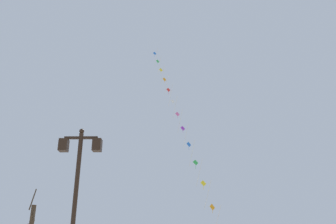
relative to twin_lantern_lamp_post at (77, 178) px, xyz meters
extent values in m
cylinder|color=black|center=(0.00, 0.00, -1.07)|extent=(0.14, 0.14, 5.10)
sphere|color=black|center=(0.00, 0.00, 1.56)|extent=(0.16, 0.16, 0.16)
cube|color=black|center=(0.00, 0.00, 1.33)|extent=(1.09, 0.08, 0.08)
cube|color=black|center=(-0.54, 0.00, 1.08)|extent=(0.28, 0.28, 0.40)
cube|color=beige|center=(-0.54, 0.00, 1.08)|extent=(0.19, 0.19, 0.30)
cube|color=black|center=(0.54, 0.00, 1.08)|extent=(0.28, 0.28, 0.40)
cube|color=beige|center=(0.54, 0.00, 1.08)|extent=(0.19, 0.19, 0.30)
cylinder|color=silver|center=(5.56, 10.56, -0.34)|extent=(0.42, 1.12, 1.66)
cylinder|color=silver|center=(5.17, 11.66, 1.31)|extent=(0.42, 1.12, 1.66)
cylinder|color=silver|center=(4.77, 12.76, 2.96)|extent=(0.42, 1.12, 1.66)
cylinder|color=silver|center=(4.38, 13.86, 4.61)|extent=(0.42, 1.12, 1.66)
cylinder|color=silver|center=(3.99, 14.96, 6.26)|extent=(0.42, 1.12, 1.66)
cylinder|color=silver|center=(3.60, 16.06, 7.91)|extent=(0.42, 1.12, 1.66)
cylinder|color=silver|center=(3.20, 17.16, 9.56)|extent=(0.42, 1.12, 1.66)
cylinder|color=silver|center=(2.81, 18.26, 11.21)|extent=(0.42, 1.12, 1.66)
cylinder|color=silver|center=(2.42, 19.36, 12.86)|extent=(0.42, 1.12, 1.66)
cylinder|color=silver|center=(2.03, 20.46, 14.51)|extent=(0.42, 1.12, 1.66)
cylinder|color=silver|center=(1.63, 21.56, 16.15)|extent=(0.42, 1.12, 1.66)
cylinder|color=silver|center=(1.24, 22.66, 17.80)|extent=(0.42, 1.12, 1.66)
cube|color=orange|center=(5.36, 11.11, 0.48)|extent=(0.34, 0.22, 0.39)
cylinder|color=orange|center=(5.36, 11.11, 0.22)|extent=(0.03, 0.04, 0.20)
cube|color=yellow|center=(4.97, 12.21, 2.13)|extent=(0.38, 0.11, 0.39)
cylinder|color=yellow|center=(4.97, 12.21, 1.83)|extent=(0.03, 0.05, 0.28)
cube|color=green|center=(4.58, 13.31, 3.78)|extent=(0.39, 0.08, 0.39)
cylinder|color=green|center=(4.58, 13.31, 3.46)|extent=(0.03, 0.06, 0.31)
cube|color=blue|center=(4.18, 14.41, 5.43)|extent=(0.35, 0.19, 0.39)
cylinder|color=blue|center=(4.18, 14.41, 5.13)|extent=(0.04, 0.06, 0.27)
cube|color=purple|center=(3.79, 15.51, 7.08)|extent=(0.36, 0.17, 0.39)
cylinder|color=purple|center=(3.79, 15.51, 6.82)|extent=(0.03, 0.05, 0.21)
cube|color=pink|center=(3.40, 16.61, 8.73)|extent=(0.39, 0.08, 0.39)
cylinder|color=pink|center=(3.40, 16.61, 8.46)|extent=(0.02, 0.03, 0.23)
cube|color=white|center=(3.01, 17.71, 10.38)|extent=(0.39, 0.09, 0.39)
cylinder|color=white|center=(3.01, 17.71, 10.11)|extent=(0.03, 0.05, 0.22)
cube|color=red|center=(2.61, 18.81, 12.03)|extent=(0.39, 0.10, 0.39)
cylinder|color=red|center=(2.61, 18.81, 11.72)|extent=(0.02, 0.03, 0.30)
cube|color=orange|center=(2.22, 19.91, 13.68)|extent=(0.35, 0.19, 0.39)
cylinder|color=orange|center=(2.22, 19.91, 13.41)|extent=(0.03, 0.04, 0.22)
cube|color=yellow|center=(1.83, 21.01, 15.33)|extent=(0.38, 0.14, 0.39)
cylinder|color=yellow|center=(1.83, 21.01, 15.07)|extent=(0.02, 0.02, 0.20)
cube|color=green|center=(1.44, 22.11, 16.98)|extent=(0.35, 0.20, 0.39)
cylinder|color=green|center=(1.44, 22.11, 16.67)|extent=(0.04, 0.06, 0.30)
cube|color=blue|center=(1.04, 23.20, 18.63)|extent=(0.39, 0.08, 0.39)
cylinder|color=blue|center=(1.04, 23.20, 18.32)|extent=(0.02, 0.05, 0.29)
cylinder|color=#423323|center=(-4.61, 8.51, 0.60)|extent=(0.17, 0.91, 1.25)
cylinder|color=#423323|center=(-4.52, 8.71, -0.16)|extent=(0.39, 0.56, 0.79)
camera|label=1|loc=(2.98, -11.01, -2.22)|focal=38.06mm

